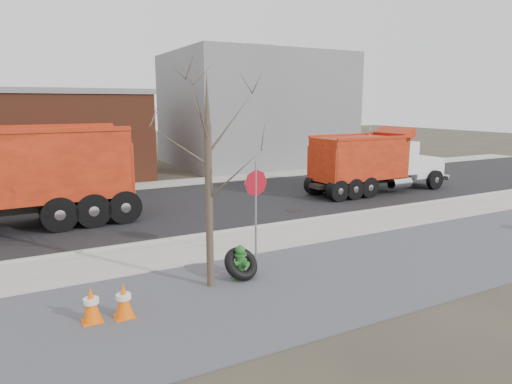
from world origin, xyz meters
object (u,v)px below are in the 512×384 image
fire_hydrant (240,263)px  dump_truck_red_b (4,173)px  stop_sign (256,193)px  dump_truck_red_a (374,160)px  truck_tire (241,264)px

fire_hydrant → dump_truck_red_b: 9.76m
stop_sign → dump_truck_red_a: dump_truck_red_a is taller
truck_tire → dump_truck_red_a: bearing=33.3°
stop_sign → fire_hydrant: bearing=-118.4°
fire_hydrant → dump_truck_red_a: 13.30m
dump_truck_red_b → truck_tire: bearing=120.9°
stop_sign → dump_truck_red_a: (9.97, 6.04, -0.29)m
fire_hydrant → truck_tire: (0.01, -0.01, -0.00)m
dump_truck_red_a → dump_truck_red_b: dump_truck_red_b is taller
truck_tire → stop_sign: bearing=48.5°
stop_sign → dump_truck_red_a: bearing=44.8°
fire_hydrant → stop_sign: bearing=23.9°
stop_sign → truck_tire: bearing=-117.9°
truck_tire → stop_sign: stop_sign is taller
dump_truck_red_b → fire_hydrant: bearing=120.9°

